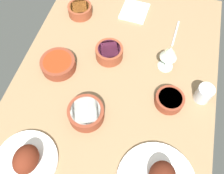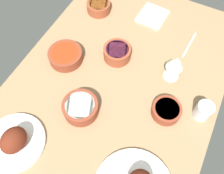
{
  "view_description": "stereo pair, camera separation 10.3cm",
  "coord_description": "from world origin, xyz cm",
  "px_view_note": "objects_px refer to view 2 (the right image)",
  "views": [
    {
      "loc": [
        48.25,
        12.86,
        95.93
      ],
      "look_at": [
        0.0,
        0.0,
        6.0
      ],
      "focal_mm": 37.87,
      "sensor_mm": 36.0,
      "label": 1
    },
    {
      "loc": [
        44.6,
        22.47,
        95.93
      ],
      "look_at": [
        0.0,
        0.0,
        6.0
      ],
      "focal_mm": 37.87,
      "sensor_mm": 36.0,
      "label": 2
    }
  ],
  "objects_px": {
    "bowl_pasta": "(166,110)",
    "bowl_onions": "(117,53)",
    "bowl_cream": "(81,108)",
    "wine_glass": "(176,64)",
    "plate_center_main": "(14,141)",
    "water_tumbler": "(203,111)",
    "bowl_soup": "(99,6)",
    "bowl_sauce": "(66,56)",
    "folded_napkin": "(153,16)",
    "fork_loose": "(189,45)"
  },
  "relations": [
    {
      "from": "bowl_sauce",
      "to": "bowl_onions",
      "type": "relative_size",
      "value": 1.23
    },
    {
      "from": "bowl_sauce",
      "to": "bowl_pasta",
      "type": "bearing_deg",
      "value": 84.65
    },
    {
      "from": "water_tumbler",
      "to": "fork_loose",
      "type": "bearing_deg",
      "value": -155.14
    },
    {
      "from": "plate_center_main",
      "to": "water_tumbler",
      "type": "height_order",
      "value": "plate_center_main"
    },
    {
      "from": "plate_center_main",
      "to": "bowl_soup",
      "type": "distance_m",
      "value": 0.79
    },
    {
      "from": "bowl_onions",
      "to": "wine_glass",
      "type": "xyz_separation_m",
      "value": [
        -0.01,
        0.27,
        0.07
      ]
    },
    {
      "from": "wine_glass",
      "to": "bowl_cream",
      "type": "bearing_deg",
      "value": -39.83
    },
    {
      "from": "bowl_onions",
      "to": "plate_center_main",
      "type": "bearing_deg",
      "value": -16.49
    },
    {
      "from": "bowl_onions",
      "to": "folded_napkin",
      "type": "xyz_separation_m",
      "value": [
        -0.32,
        0.05,
        -0.03
      ]
    },
    {
      "from": "plate_center_main",
      "to": "wine_glass",
      "type": "height_order",
      "value": "wine_glass"
    },
    {
      "from": "wine_glass",
      "to": "folded_napkin",
      "type": "xyz_separation_m",
      "value": [
        -0.31,
        -0.21,
        -0.09
      ]
    },
    {
      "from": "wine_glass",
      "to": "fork_loose",
      "type": "bearing_deg",
      "value": 174.39
    },
    {
      "from": "bowl_pasta",
      "to": "bowl_onions",
      "type": "distance_m",
      "value": 0.35
    },
    {
      "from": "bowl_pasta",
      "to": "wine_glass",
      "type": "xyz_separation_m",
      "value": [
        -0.18,
        -0.04,
        0.07
      ]
    },
    {
      "from": "bowl_sauce",
      "to": "water_tumbler",
      "type": "xyz_separation_m",
      "value": [
        -0.01,
        0.65,
        0.01
      ]
    },
    {
      "from": "bowl_soup",
      "to": "water_tumbler",
      "type": "xyz_separation_m",
      "value": [
        0.34,
        0.67,
        0.01
      ]
    },
    {
      "from": "fork_loose",
      "to": "bowl_sauce",
      "type": "bearing_deg",
      "value": 128.53
    },
    {
      "from": "plate_center_main",
      "to": "folded_napkin",
      "type": "bearing_deg",
      "value": 166.07
    },
    {
      "from": "wine_glass",
      "to": "water_tumbler",
      "type": "relative_size",
      "value": 1.75
    },
    {
      "from": "bowl_cream",
      "to": "fork_loose",
      "type": "relative_size",
      "value": 0.86
    },
    {
      "from": "water_tumbler",
      "to": "folded_napkin",
      "type": "height_order",
      "value": "water_tumbler"
    },
    {
      "from": "bowl_soup",
      "to": "bowl_pasta",
      "type": "distance_m",
      "value": 0.67
    },
    {
      "from": "bowl_soup",
      "to": "bowl_sauce",
      "type": "height_order",
      "value": "bowl_soup"
    },
    {
      "from": "bowl_pasta",
      "to": "bowl_onions",
      "type": "xyz_separation_m",
      "value": [
        -0.17,
        -0.31,
        0.01
      ]
    },
    {
      "from": "water_tumbler",
      "to": "folded_napkin",
      "type": "xyz_separation_m",
      "value": [
        -0.43,
        -0.39,
        -0.03
      ]
    },
    {
      "from": "bowl_soup",
      "to": "bowl_cream",
      "type": "bearing_deg",
      "value": 21.14
    },
    {
      "from": "bowl_soup",
      "to": "folded_napkin",
      "type": "xyz_separation_m",
      "value": [
        -0.09,
        0.28,
        -0.02
      ]
    },
    {
      "from": "water_tumbler",
      "to": "bowl_pasta",
      "type": "bearing_deg",
      "value": -66.47
    },
    {
      "from": "bowl_pasta",
      "to": "plate_center_main",
      "type": "bearing_deg",
      "value": -50.85
    },
    {
      "from": "bowl_sauce",
      "to": "bowl_onions",
      "type": "xyz_separation_m",
      "value": [
        -0.12,
        0.21,
        0.0
      ]
    },
    {
      "from": "bowl_pasta",
      "to": "water_tumbler",
      "type": "bearing_deg",
      "value": 113.53
    },
    {
      "from": "plate_center_main",
      "to": "bowl_soup",
      "type": "relative_size",
      "value": 1.91
    },
    {
      "from": "plate_center_main",
      "to": "wine_glass",
      "type": "relative_size",
      "value": 1.71
    },
    {
      "from": "bowl_sauce",
      "to": "plate_center_main",
      "type": "bearing_deg",
      "value": 5.91
    },
    {
      "from": "plate_center_main",
      "to": "bowl_soup",
      "type": "height_order",
      "value": "plate_center_main"
    },
    {
      "from": "bowl_cream",
      "to": "folded_napkin",
      "type": "relative_size",
      "value": 0.98
    },
    {
      "from": "bowl_cream",
      "to": "folded_napkin",
      "type": "xyz_separation_m",
      "value": [
        -0.64,
        0.06,
        -0.03
      ]
    },
    {
      "from": "plate_center_main",
      "to": "bowl_pasta",
      "type": "bearing_deg",
      "value": 129.15
    },
    {
      "from": "bowl_sauce",
      "to": "wine_glass",
      "type": "relative_size",
      "value": 1.13
    },
    {
      "from": "wine_glass",
      "to": "water_tumbler",
      "type": "distance_m",
      "value": 0.22
    },
    {
      "from": "bowl_sauce",
      "to": "folded_napkin",
      "type": "height_order",
      "value": "bowl_sauce"
    },
    {
      "from": "bowl_sauce",
      "to": "wine_glass",
      "type": "bearing_deg",
      "value": 105.61
    },
    {
      "from": "bowl_pasta",
      "to": "bowl_sauce",
      "type": "relative_size",
      "value": 0.77
    },
    {
      "from": "bowl_onions",
      "to": "bowl_pasta",
      "type": "bearing_deg",
      "value": 61.24
    },
    {
      "from": "wine_glass",
      "to": "folded_napkin",
      "type": "distance_m",
      "value": 0.39
    },
    {
      "from": "bowl_pasta",
      "to": "bowl_sauce",
      "type": "xyz_separation_m",
      "value": [
        -0.05,
        -0.52,
        0.0
      ]
    },
    {
      "from": "bowl_pasta",
      "to": "fork_loose",
      "type": "distance_m",
      "value": 0.39
    },
    {
      "from": "bowl_soup",
      "to": "wine_glass",
      "type": "distance_m",
      "value": 0.54
    },
    {
      "from": "bowl_cream",
      "to": "wine_glass",
      "type": "relative_size",
      "value": 1.05
    },
    {
      "from": "water_tumbler",
      "to": "bowl_soup",
      "type": "bearing_deg",
      "value": -117.33
    }
  ]
}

